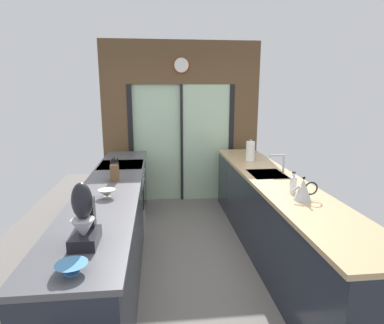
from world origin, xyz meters
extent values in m
cube|color=slate|center=(0.00, 0.60, -0.01)|extent=(5.04, 7.60, 0.02)
cube|color=brown|center=(0.00, 2.40, 2.35)|extent=(2.64, 0.08, 0.70)
cube|color=#B2D1AD|center=(-0.42, 2.42, 1.00)|extent=(0.80, 0.02, 2.00)
cube|color=#B2D1AD|center=(0.42, 2.38, 1.00)|extent=(0.80, 0.02, 2.00)
cube|color=black|center=(-0.86, 2.40, 1.00)|extent=(0.08, 0.10, 2.00)
cube|color=black|center=(0.86, 2.40, 1.00)|extent=(0.08, 0.10, 2.00)
cube|color=black|center=(0.00, 2.40, 1.00)|extent=(0.04, 0.10, 2.00)
cube|color=brown|center=(-1.11, 2.40, 1.00)|extent=(0.42, 0.08, 2.00)
cube|color=brown|center=(1.11, 2.40, 1.00)|extent=(0.42, 0.08, 2.00)
cylinder|color=white|center=(0.00, 2.34, 2.30)|extent=(0.23, 0.03, 0.23)
torus|color=#DB4C23|center=(0.00, 2.34, 2.30)|extent=(0.25, 0.02, 0.25)
cube|color=#1E232D|center=(-0.91, -0.33, 0.44)|extent=(0.58, 2.55, 0.88)
cube|color=#1E232D|center=(-0.91, 1.88, 0.44)|extent=(0.58, 0.65, 0.88)
cube|color=#4C4C51|center=(-0.91, 0.30, 0.90)|extent=(0.62, 3.80, 0.04)
cube|color=#1E232D|center=(0.91, 0.30, 0.44)|extent=(0.58, 3.80, 0.88)
cube|color=tan|center=(0.91, 0.30, 0.90)|extent=(0.62, 3.80, 0.04)
cube|color=#B7BABC|center=(0.89, 0.55, 0.90)|extent=(0.40, 0.48, 0.05)
cylinder|color=#B7BABC|center=(1.09, 0.55, 1.04)|extent=(0.02, 0.02, 0.23)
cylinder|color=#B7BABC|center=(1.00, 0.55, 1.14)|extent=(0.18, 0.02, 0.02)
cube|color=#B7BABC|center=(-0.91, 1.25, 0.44)|extent=(0.58, 0.60, 0.88)
cube|color=black|center=(-0.61, 1.25, 0.48)|extent=(0.01, 0.48, 0.28)
cube|color=black|center=(-0.91, 1.25, 0.91)|extent=(0.58, 0.60, 0.03)
cylinder|color=#B7BABC|center=(-0.61, 1.07, 0.80)|extent=(0.02, 0.04, 0.04)
cylinder|color=#B7BABC|center=(-0.61, 1.25, 0.80)|extent=(0.02, 0.04, 0.04)
cylinder|color=#B7BABC|center=(-0.61, 1.43, 0.80)|extent=(0.02, 0.04, 0.04)
cylinder|color=teal|center=(-0.89, -1.42, 0.92)|extent=(0.08, 0.08, 0.01)
cone|color=teal|center=(-0.89, -1.42, 0.95)|extent=(0.18, 0.18, 0.05)
cylinder|color=gray|center=(-0.89, -0.15, 0.92)|extent=(0.07, 0.07, 0.01)
cone|color=gray|center=(-0.89, -0.15, 0.96)|extent=(0.17, 0.17, 0.07)
cube|color=brown|center=(-0.89, 0.44, 1.01)|extent=(0.08, 0.14, 0.19)
cylinder|color=black|center=(-0.93, 0.44, 1.12)|extent=(0.02, 0.02, 0.05)
cylinder|color=black|center=(-0.91, 0.44, 1.13)|extent=(0.02, 0.02, 0.08)
cylinder|color=black|center=(-0.89, 0.44, 1.14)|extent=(0.02, 0.02, 0.09)
cylinder|color=black|center=(-0.87, 0.44, 1.13)|extent=(0.02, 0.02, 0.07)
cylinder|color=black|center=(-0.85, 0.44, 1.14)|extent=(0.02, 0.02, 0.08)
cube|color=black|center=(-0.89, -1.08, 0.96)|extent=(0.17, 0.26, 0.08)
cube|color=black|center=(-0.89, -0.98, 1.10)|extent=(0.10, 0.08, 0.20)
ellipsoid|color=black|center=(-0.89, -1.09, 1.22)|extent=(0.13, 0.12, 0.24)
cone|color=#B7BABC|center=(-0.89, -1.11, 1.04)|extent=(0.15, 0.15, 0.13)
cone|color=#B7BABC|center=(0.89, -0.41, 1.02)|extent=(0.16, 0.16, 0.20)
sphere|color=black|center=(0.89, -0.41, 1.13)|extent=(0.03, 0.03, 0.03)
cylinder|color=#B7BABC|center=(0.82, -0.41, 1.03)|extent=(0.08, 0.02, 0.07)
torus|color=black|center=(0.97, -0.41, 1.03)|extent=(0.13, 0.01, 0.13)
cylinder|color=silver|center=(0.89, -0.20, 1.00)|extent=(0.06, 0.06, 0.16)
cylinder|color=silver|center=(0.89, -0.20, 1.10)|extent=(0.03, 0.03, 0.04)
cylinder|color=black|center=(0.89, -0.20, 1.13)|extent=(0.04, 0.04, 0.01)
cylinder|color=#B7BABC|center=(0.89, 1.28, 0.93)|extent=(0.14, 0.14, 0.01)
cylinder|color=white|center=(0.89, 1.28, 1.07)|extent=(0.12, 0.12, 0.27)
sphere|color=#B7BABC|center=(0.89, 1.28, 1.21)|extent=(0.03, 0.03, 0.03)
camera|label=1|loc=(-0.41, -3.06, 1.90)|focal=30.00mm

